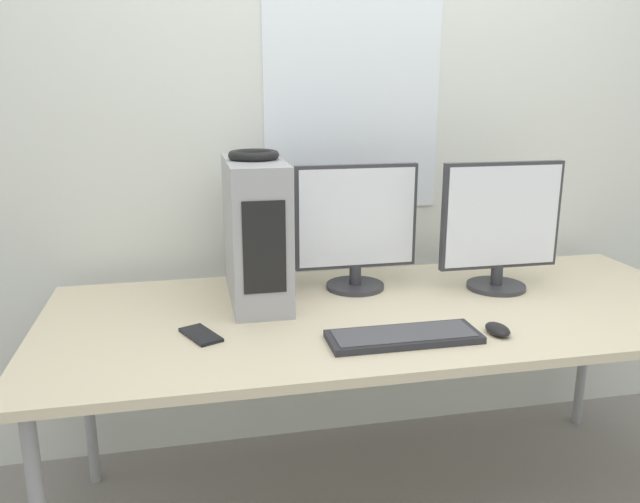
{
  "coord_description": "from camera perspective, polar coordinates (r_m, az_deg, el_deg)",
  "views": [
    {
      "loc": [
        -0.63,
        -1.38,
        1.48
      ],
      "look_at": [
        -0.23,
        0.47,
        0.98
      ],
      "focal_mm": 35.0,
      "sensor_mm": 36.0,
      "label": 1
    }
  ],
  "objects": [
    {
      "name": "wall_back",
      "position": [
        2.54,
        2.42,
        11.94
      ],
      "size": [
        8.0,
        0.07,
        2.7
      ],
      "color": "silver",
      "rests_on": "ground_plane"
    },
    {
      "name": "headphones",
      "position": [
        2.08,
        -6.08,
        8.77
      ],
      "size": [
        0.17,
        0.17,
        0.03
      ],
      "color": "black",
      "rests_on": "pc_tower"
    },
    {
      "name": "mouse",
      "position": [
        1.93,
        15.93,
        -6.85
      ],
      "size": [
        0.06,
        0.1,
        0.03
      ],
      "color": "black",
      "rests_on": "desk"
    },
    {
      "name": "pc_tower",
      "position": [
        2.12,
        -5.89,
        1.92
      ],
      "size": [
        0.19,
        0.48,
        0.48
      ],
      "color": "#9E9EA3",
      "rests_on": "desk"
    },
    {
      "name": "monitor_main",
      "position": [
        2.22,
        3.32,
        2.29
      ],
      "size": [
        0.44,
        0.21,
        0.45
      ],
      "color": "#333338",
      "rests_on": "desk"
    },
    {
      "name": "cell_phone",
      "position": [
        1.88,
        -10.85,
        -7.49
      ],
      "size": [
        0.13,
        0.17,
        0.01
      ],
      "rotation": [
        0.0,
        0.0,
        0.43
      ],
      "color": "black",
      "rests_on": "desk"
    },
    {
      "name": "monitor_right_near",
      "position": [
        2.3,
        16.19,
        2.31
      ],
      "size": [
        0.44,
        0.21,
        0.46
      ],
      "color": "#333338",
      "rests_on": "desk"
    },
    {
      "name": "desk",
      "position": [
        2.1,
        6.32,
        -6.28
      ],
      "size": [
        2.24,
        0.94,
        0.77
      ],
      "color": "beige",
      "rests_on": "ground_plane"
    },
    {
      "name": "keyboard",
      "position": [
        1.83,
        7.66,
        -7.7
      ],
      "size": [
        0.44,
        0.15,
        0.02
      ],
      "color": "#28282D",
      "rests_on": "desk"
    }
  ]
}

